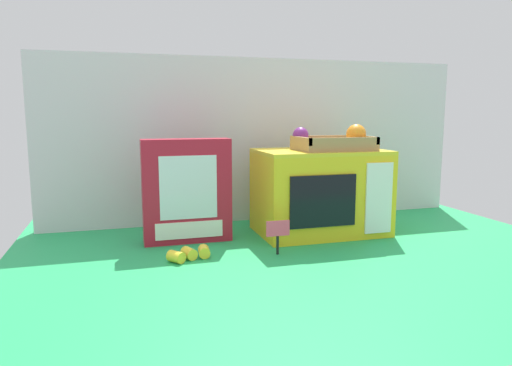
# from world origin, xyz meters

# --- Properties ---
(ground_plane) EXTENTS (1.70, 1.70, 0.00)m
(ground_plane) POSITION_xyz_m (0.00, 0.00, 0.00)
(ground_plane) COLOR #219E54
(ground_plane) RESTS_ON ground
(display_back_panel) EXTENTS (1.61, 0.03, 0.61)m
(display_back_panel) POSITION_xyz_m (0.00, 0.29, 0.30)
(display_back_panel) COLOR silver
(display_back_panel) RESTS_ON ground
(toy_microwave) EXTENTS (0.42, 0.28, 0.28)m
(toy_microwave) POSITION_xyz_m (0.13, 0.02, 0.14)
(toy_microwave) COLOR yellow
(toy_microwave) RESTS_ON ground
(food_groups_crate) EXTENTS (0.25, 0.17, 0.09)m
(food_groups_crate) POSITION_xyz_m (0.17, -0.01, 0.31)
(food_groups_crate) COLOR #A37F51
(food_groups_crate) RESTS_ON toy_microwave
(cookie_set_box) EXTENTS (0.28, 0.08, 0.33)m
(cookie_set_box) POSITION_xyz_m (-0.32, 0.04, 0.16)
(cookie_set_box) COLOR #B2192D
(cookie_set_box) RESTS_ON ground
(price_sign) EXTENTS (0.07, 0.01, 0.10)m
(price_sign) POSITION_xyz_m (-0.09, -0.18, 0.07)
(price_sign) COLOR black
(price_sign) RESTS_ON ground
(loose_toy_banana) EXTENTS (0.13, 0.08, 0.03)m
(loose_toy_banana) POSITION_xyz_m (-0.34, -0.15, 0.02)
(loose_toy_banana) COLOR yellow
(loose_toy_banana) RESTS_ON ground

